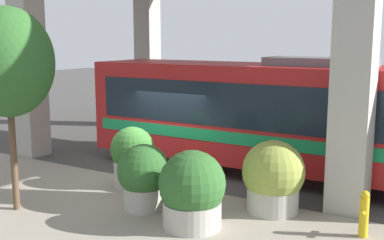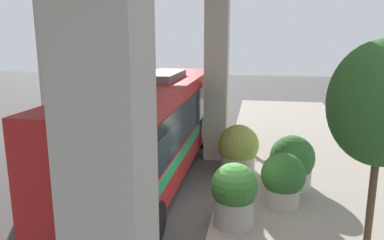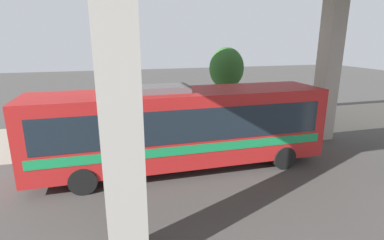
# 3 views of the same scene
# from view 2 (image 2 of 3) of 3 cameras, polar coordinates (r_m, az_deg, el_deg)

# --- Properties ---
(ground_plane) EXTENTS (80.00, 80.00, 0.00)m
(ground_plane) POSITION_cam_2_polar(r_m,az_deg,el_deg) (10.56, 2.87, -15.03)
(ground_plane) COLOR #474442
(ground_plane) RESTS_ON ground
(sidewalk_strip) EXTENTS (6.00, 40.00, 0.02)m
(sidewalk_strip) POSITION_cam_2_polar(r_m,az_deg,el_deg) (10.67, 19.69, -15.46)
(sidewalk_strip) COLOR gray
(sidewalk_strip) RESTS_ON ground
(bus) EXTENTS (2.71, 11.99, 3.60)m
(bus) POSITION_cam_2_polar(r_m,az_deg,el_deg) (13.10, -5.89, -0.46)
(bus) COLOR #B21E1E
(bus) RESTS_ON ground
(fire_hydrant) EXTENTS (0.40, 0.19, 1.02)m
(fire_hydrant) POSITION_cam_2_polar(r_m,az_deg,el_deg) (16.10, 9.03, -3.35)
(fire_hydrant) COLOR gold
(fire_hydrant) RESTS_ON ground
(planter_front) EXTENTS (1.29, 1.29, 1.62)m
(planter_front) POSITION_cam_2_polar(r_m,az_deg,el_deg) (11.33, 13.68, -8.81)
(planter_front) COLOR #ADA89E
(planter_front) RESTS_ON ground
(planter_middle) EXTENTS (1.49, 1.49, 1.76)m
(planter_middle) POSITION_cam_2_polar(r_m,az_deg,el_deg) (13.92, 7.08, -4.38)
(planter_middle) COLOR #ADA89E
(planter_middle) RESTS_ON ground
(planter_back) EXTENTS (1.23, 1.23, 1.71)m
(planter_back) POSITION_cam_2_polar(r_m,az_deg,el_deg) (10.03, 6.40, -11.18)
(planter_back) COLOR #ADA89E
(planter_back) RESTS_ON ground
(planter_extra) EXTENTS (1.48, 1.48, 1.74)m
(planter_extra) POSITION_cam_2_polar(r_m,az_deg,el_deg) (12.86, 14.96, -6.26)
(planter_extra) COLOR #ADA89E
(planter_extra) RESTS_ON ground
(street_tree_near) EXTENTS (2.14, 2.14, 4.87)m
(street_tree_near) POSITION_cam_2_polar(r_m,az_deg,el_deg) (8.39, 26.98, 2.17)
(street_tree_near) COLOR brown
(street_tree_near) RESTS_ON ground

